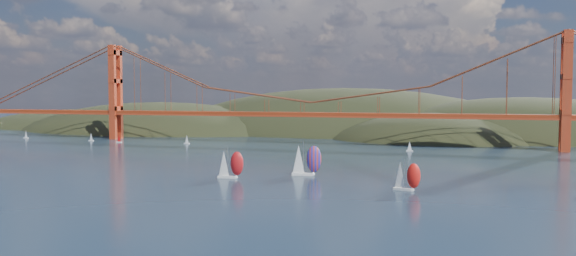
{
  "coord_description": "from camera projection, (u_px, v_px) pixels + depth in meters",
  "views": [
    {
      "loc": [
        80.82,
        -101.6,
        25.55
      ],
      "look_at": [
        17.0,
        90.0,
        13.86
      ],
      "focal_mm": 35.0,
      "sensor_mm": 36.0,
      "label": 1
    }
  ],
  "objects": [
    {
      "name": "ground",
      "position": [
        85.0,
        212.0,
        123.21
      ],
      "size": [
        1200.0,
        1200.0,
        0.0
      ],
      "primitive_type": "plane",
      "color": "black",
      "rests_on": "ground"
    },
    {
      "name": "headlands",
      "position": [
        417.0,
        153.0,
        373.33
      ],
      "size": [
        725.0,
        225.0,
        96.0
      ],
      "color": "black",
      "rests_on": "ground"
    },
    {
      "name": "bridge",
      "position": [
        308.0,
        83.0,
        292.39
      ],
      "size": [
        552.0,
        12.0,
        55.0
      ],
      "color": "maroon",
      "rests_on": "ground"
    },
    {
      "name": "racer_0",
      "position": [
        230.0,
        164.0,
        173.05
      ],
      "size": [
        8.35,
        3.6,
        9.48
      ],
      "rotation": [
        0.0,
        0.0,
        0.09
      ],
      "color": "silver",
      "rests_on": "ground"
    },
    {
      "name": "racer_1",
      "position": [
        406.0,
        176.0,
        150.5
      ],
      "size": [
        7.63,
        4.4,
        8.55
      ],
      "rotation": [
        0.0,
        0.0,
        -0.26
      ],
      "color": "white",
      "rests_on": "ground"
    },
    {
      "name": "racer_rwb",
      "position": [
        306.0,
        160.0,
        179.04
      ],
      "size": [
        9.7,
        5.2,
        10.88
      ],
      "rotation": [
        0.0,
        0.0,
        0.21
      ],
      "color": "silver",
      "rests_on": "ground"
    },
    {
      "name": "distant_boat_0",
      "position": [
        26.0,
        134.0,
        335.38
      ],
      "size": [
        3.0,
        2.0,
        4.7
      ],
      "color": "silver",
      "rests_on": "ground"
    },
    {
      "name": "distant_boat_1",
      "position": [
        91.0,
        137.0,
        315.85
      ],
      "size": [
        3.0,
        2.0,
        4.7
      ],
      "color": "silver",
      "rests_on": "ground"
    },
    {
      "name": "distant_boat_2",
      "position": [
        119.0,
        138.0,
        305.05
      ],
      "size": [
        3.0,
        2.0,
        4.7
      ],
      "color": "silver",
      "rests_on": "ground"
    },
    {
      "name": "distant_boat_3",
      "position": [
        187.0,
        139.0,
        296.6
      ],
      "size": [
        3.0,
        2.0,
        4.7
      ],
      "color": "silver",
      "rests_on": "ground"
    },
    {
      "name": "distant_boat_8",
      "position": [
        410.0,
        146.0,
        256.41
      ],
      "size": [
        3.0,
        2.0,
        4.7
      ],
      "color": "silver",
      "rests_on": "ground"
    }
  ]
}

